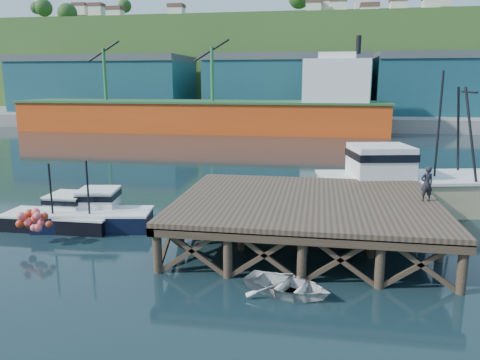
% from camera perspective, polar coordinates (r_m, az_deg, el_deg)
% --- Properties ---
extents(ground, '(300.00, 300.00, 0.00)m').
position_cam_1_polar(ground, '(23.52, -5.66, -6.73)').
color(ground, black).
rests_on(ground, ground).
extents(wharf, '(12.00, 10.00, 2.62)m').
position_cam_1_polar(wharf, '(22.01, 8.07, -2.82)').
color(wharf, brown).
rests_on(wharf, ground).
extents(far_quay, '(160.00, 40.00, 2.00)m').
position_cam_1_polar(far_quay, '(91.91, 5.91, 7.81)').
color(far_quay, gray).
rests_on(far_quay, ground).
extents(warehouse_left, '(32.00, 16.00, 9.00)m').
position_cam_1_polar(warehouse_left, '(95.70, -16.04, 10.88)').
color(warehouse_left, '#1B5159').
rests_on(warehouse_left, far_quay).
extents(warehouse_mid, '(28.00, 16.00, 9.00)m').
position_cam_1_polar(warehouse_mid, '(86.69, 5.77, 11.21)').
color(warehouse_mid, '#1B5159').
rests_on(warehouse_mid, far_quay).
extents(warehouse_right, '(30.00, 16.00, 9.00)m').
position_cam_1_polar(warehouse_right, '(89.76, 25.56, 10.15)').
color(warehouse_right, '#1B5159').
rests_on(warehouse_right, far_quay).
extents(cargo_ship, '(55.50, 10.00, 13.75)m').
position_cam_1_polar(cargo_ship, '(71.09, -2.15, 8.55)').
color(cargo_ship, '#DD4814').
rests_on(cargo_ship, ground).
extents(hillside, '(220.00, 50.00, 22.00)m').
position_cam_1_polar(hillside, '(121.68, 6.98, 13.50)').
color(hillside, '#2D511E').
rests_on(hillside, ground).
extents(boat_navy, '(6.17, 3.70, 3.69)m').
position_cam_1_polar(boat_navy, '(25.60, -17.25, -3.93)').
color(boat_navy, black).
rests_on(boat_navy, ground).
extents(boat_black, '(5.73, 4.84, 3.53)m').
position_cam_1_polar(boat_black, '(26.20, -20.92, -4.04)').
color(boat_black, black).
rests_on(boat_black, ground).
extents(trawler, '(12.74, 6.74, 8.11)m').
position_cam_1_polar(trawler, '(29.49, 21.01, -0.28)').
color(trawler, tan).
rests_on(trawler, ground).
extents(dinghy, '(3.82, 3.28, 0.67)m').
position_cam_1_polar(dinghy, '(17.27, 5.78, -12.66)').
color(dinghy, silver).
rests_on(dinghy, ground).
extents(dockworker, '(0.68, 0.55, 1.62)m').
position_cam_1_polar(dockworker, '(22.92, 21.81, -0.42)').
color(dockworker, black).
rests_on(dockworker, wharf).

